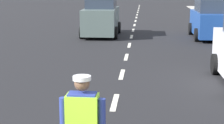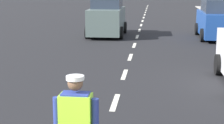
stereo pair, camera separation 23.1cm
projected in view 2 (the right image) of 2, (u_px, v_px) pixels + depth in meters
The scene contains 4 objects.
ground_plane at pixel (140, 30), 24.50m from camera, with size 96.00×96.00×0.00m, color black.
lane_center_line at pixel (142, 23), 28.58m from camera, with size 0.14×46.40×0.01m.
car_oncoming_second at pixel (107, 17), 21.51m from camera, with size 2.03×3.98×2.26m.
car_parked_far at pixel (217, 20), 20.49m from camera, with size 1.95×4.30×2.11m.
Camera 2 is at (0.94, -3.45, 2.95)m, focal length 61.28 mm.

